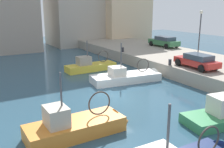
# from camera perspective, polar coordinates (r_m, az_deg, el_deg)

# --- Properties ---
(water_surface) EXTENTS (80.00, 80.00, 0.00)m
(water_surface) POSITION_cam_1_polar(r_m,az_deg,el_deg) (19.14, 0.03, -5.20)
(water_surface) COLOR #2D5166
(water_surface) RESTS_ON ground
(quay_wall) EXTENTS (9.00, 56.00, 1.20)m
(quay_wall) POSITION_cam_1_polar(r_m,az_deg,el_deg) (26.48, 21.99, 0.75)
(quay_wall) COLOR #9E9384
(quay_wall) RESTS_ON ground
(fishing_boat_white) EXTENTS (7.10, 3.00, 4.42)m
(fishing_boat_white) POSITION_cam_1_polar(r_m,az_deg,el_deg) (23.27, 3.95, -1.32)
(fishing_boat_white) COLOR white
(fishing_boat_white) RESTS_ON ground
(fishing_boat_yellow) EXTENTS (6.06, 1.89, 3.84)m
(fishing_boat_yellow) POSITION_cam_1_polar(r_m,az_deg,el_deg) (27.20, -4.02, 1.14)
(fishing_boat_yellow) COLOR gold
(fishing_boat_yellow) RESTS_ON ground
(fishing_boat_orange) EXTENTS (5.90, 2.20, 4.33)m
(fishing_boat_orange) POSITION_cam_1_polar(r_m,az_deg,el_deg) (14.17, -6.71, -12.29)
(fishing_boat_orange) COLOR orange
(fishing_boat_orange) RESTS_ON ground
(parked_car_red) EXTENTS (2.02, 4.15, 1.24)m
(parked_car_red) POSITION_cam_1_polar(r_m,az_deg,el_deg) (23.98, 18.08, 2.79)
(parked_car_red) COLOR red
(parked_car_red) RESTS_ON quay_wall
(parked_car_green) EXTENTS (2.00, 4.40, 1.36)m
(parked_car_green) POSITION_cam_1_polar(r_m,az_deg,el_deg) (35.31, 11.32, 7.01)
(parked_car_green) COLOR #387547
(parked_car_green) RESTS_ON quay_wall
(mooring_bollard_mid) EXTENTS (0.28, 0.28, 0.55)m
(mooring_bollard_mid) POSITION_cam_1_polar(r_m,az_deg,el_deg) (24.56, 12.53, 2.55)
(mooring_bollard_mid) COLOR #2D2D33
(mooring_bollard_mid) RESTS_ON quay_wall
(mooring_bollard_north) EXTENTS (0.28, 0.28, 0.55)m
(mooring_bollard_north) POSITION_cam_1_polar(r_m,az_deg,el_deg) (30.77, 2.36, 5.34)
(mooring_bollard_north) COLOR #2D2D33
(mooring_bollard_north) RESTS_ON quay_wall
(quay_streetlamp) EXTENTS (0.36, 0.36, 4.83)m
(quay_streetlamp) POSITION_cam_1_polar(r_m,az_deg,el_deg) (29.41, 18.72, 9.99)
(quay_streetlamp) COLOR #38383D
(quay_streetlamp) RESTS_ON quay_wall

